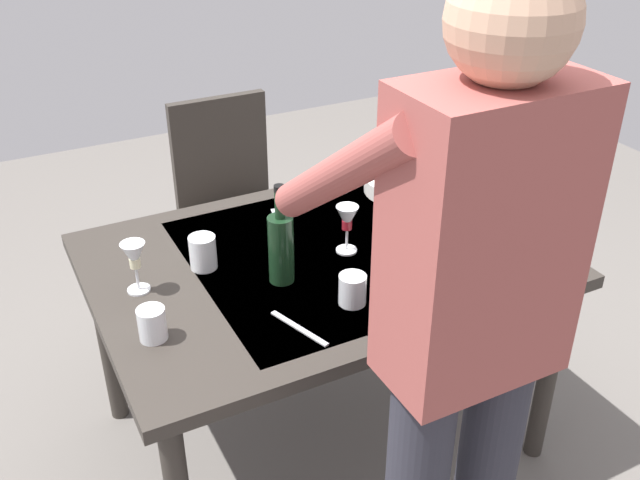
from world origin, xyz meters
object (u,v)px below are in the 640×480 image
dining_table (320,276)px  wine_bottle (281,246)px  person_server (466,328)px  water_cup_far_right (352,289)px  chair_near (231,197)px  side_bowl_salad (492,235)px  dinner_plate_near (411,275)px  serving_bowl_pasta (407,182)px  wine_glass_left (134,258)px  water_cup_near_left (152,324)px  wine_glass_right (347,221)px  water_cup_near_right (392,209)px  water_cup_far_left (203,252)px

dining_table → wine_bottle: wine_bottle is taller
dining_table → person_server: (0.05, 0.74, 0.31)m
wine_bottle → water_cup_far_right: size_ratio=3.44×
chair_near → wine_bottle: (0.19, 0.94, 0.31)m
water_cup_far_right → side_bowl_salad: bearing=-171.7°
dinner_plate_near → serving_bowl_pasta: bearing=-121.7°
chair_near → wine_glass_left: bearing=54.7°
dinner_plate_near → water_cup_near_left: bearing=-4.5°
wine_bottle → serving_bowl_pasta: wine_bottle is taller
wine_glass_right → dining_table: bearing=-12.9°
dining_table → dinner_plate_near: dinner_plate_near is taller
wine_glass_right → serving_bowl_pasta: 0.48m
dining_table → water_cup_near_right: 0.34m
chair_near → water_cup_near_right: (-0.27, 0.78, 0.24)m
water_cup_near_left → water_cup_near_right: same height
person_server → dinner_plate_near: bearing=-113.8°
water_cup_near_right → water_cup_far_left: bearing=-0.6°
wine_glass_left → water_cup_far_left: wine_glass_left is taller
dining_table → wine_glass_left: wine_glass_left is taller
water_cup_near_right → water_cup_far_right: (0.34, 0.35, -0.00)m
wine_bottle → water_cup_near_right: (-0.46, -0.16, -0.07)m
dining_table → person_server: person_server is taller
wine_glass_right → serving_bowl_pasta: wine_glass_right is taller
dinner_plate_near → wine_bottle: bearing=-24.6°
person_server → wine_bottle: size_ratio=5.71×
dining_table → wine_glass_right: size_ratio=8.89×
wine_glass_left → water_cup_far_left: size_ratio=1.50×
person_server → wine_glass_right: (-0.13, -0.72, -0.13)m
chair_near → water_cup_far_right: size_ratio=10.58×
wine_glass_right → side_bowl_salad: 0.45m
wine_glass_left → chair_near: bearing=-125.3°
wine_glass_left → side_bowl_salad: wine_glass_left is taller
chair_near → serving_bowl_pasta: size_ratio=3.03×
water_cup_far_left → wine_bottle: bearing=136.4°
wine_glass_left → dinner_plate_near: 0.77m
person_server → water_cup_far_right: size_ratio=19.64×
dining_table → wine_glass_right: 0.20m
chair_near → water_cup_far_left: size_ratio=9.03×
chair_near → person_server: size_ratio=0.54×
water_cup_near_left → dinner_plate_near: size_ratio=0.38×
water_cup_far_left → dinner_plate_near: 0.60m
water_cup_near_left → water_cup_far_right: size_ratio=1.02×
serving_bowl_pasta → wine_bottle: bearing=27.1°
serving_bowl_pasta → dinner_plate_near: 0.56m
water_cup_near_left → water_cup_far_left: (-0.22, -0.26, 0.01)m
person_server → wine_bottle: 0.69m
chair_near → water_cup_near_right: chair_near is taller
water_cup_near_left → water_cup_near_right: size_ratio=1.00×
dining_table → serving_bowl_pasta: (-0.47, -0.25, 0.11)m
wine_bottle → dining_table: bearing=-155.0°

